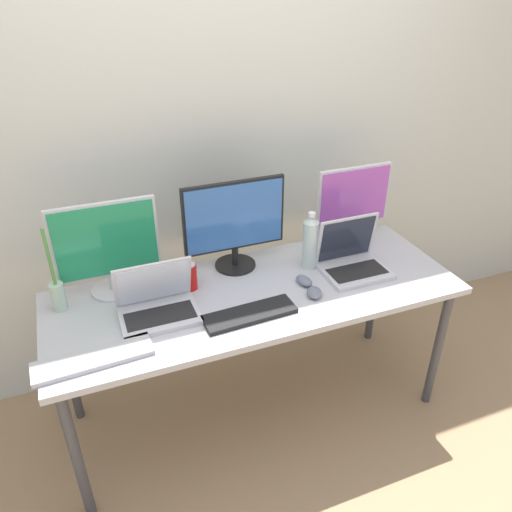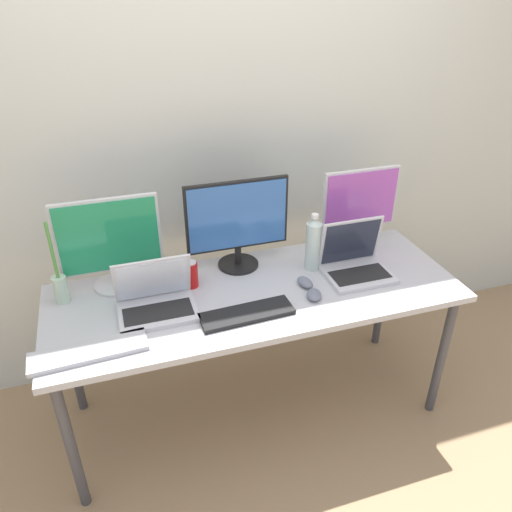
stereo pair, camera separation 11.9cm
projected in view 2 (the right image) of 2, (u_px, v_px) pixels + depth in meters
The scene contains 15 objects.
ground_plane at pixel (256, 407), 2.61m from camera, with size 16.00×16.00×0.00m, color #9E7F5B.
wall_back at pixel (219, 132), 2.44m from camera, with size 7.00×0.08×2.60m, color silver.
work_desk at pixel (256, 302), 2.27m from camera, with size 1.84×0.68×0.74m.
monitor_left at pixel (110, 242), 2.16m from camera, with size 0.44×0.20×0.43m.
monitor_center at pixel (237, 221), 2.31m from camera, with size 0.49×0.20×0.44m.
monitor_right at pixel (360, 207), 2.50m from camera, with size 0.40×0.21×0.41m.
laptop_silver at pixel (156, 299), 2.09m from camera, with size 0.32×0.23×0.24m.
laptop_secondary at pixel (355, 262), 2.34m from camera, with size 0.31×0.24×0.26m.
keyboard_main at pixel (89, 352), 1.87m from camera, with size 0.44×0.12×0.02m, color #B2B2B7.
keyboard_aux at pixel (247, 314), 2.08m from camera, with size 0.39×0.12×0.02m, color black.
mouse_by_keyboard at pixel (314, 295), 2.18m from camera, with size 0.07×0.09×0.03m, color slate.
mouse_by_laptop at pixel (305, 282), 2.27m from camera, with size 0.06×0.10×0.03m, color slate.
water_bottle at pixel (313, 244), 2.34m from camera, with size 0.07×0.07×0.29m.
soda_can_near_keyboard at pixel (191, 274), 2.24m from camera, with size 0.07×0.07×0.13m.
bamboo_vase at pixel (60, 286), 2.13m from camera, with size 0.06×0.06×0.38m.
Camera 2 is at (-0.57, -1.77, 2.00)m, focal length 35.00 mm.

